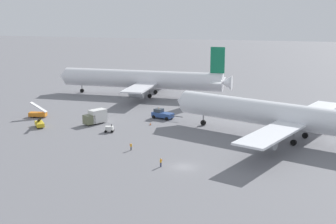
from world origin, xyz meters
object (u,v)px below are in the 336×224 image
airliner_at_gate_left (143,79)px  gse_stair_truck_yellow (38,113)px  gse_catering_truck_tall (95,117)px  ground_crew_ramp_agent_by_cones (131,146)px  traffic_cone_wingtip_starboard (150,124)px  pushback_tug (162,114)px  gse_belt_loader_portside (40,124)px  gse_gpu_cart_small (109,129)px  airliner_being_pushed (287,116)px  ground_crew_wing_walker_right (161,162)px

airliner_at_gate_left → gse_stair_truck_yellow: airliner_at_gate_left is taller
gse_catering_truck_tall → ground_crew_ramp_agent_by_cones: size_ratio=4.02×
airliner_at_gate_left → traffic_cone_wingtip_starboard: (12.61, -36.22, -4.97)m
pushback_tug → gse_belt_loader_portside: size_ratio=1.87×
pushback_tug → traffic_cone_wingtip_starboard: size_ratio=14.58×
pushback_tug → gse_gpu_cart_small: 18.11m
airliner_being_pushed → gse_catering_truck_tall: airliner_being_pushed is taller
airliner_at_gate_left → ground_crew_ramp_agent_by_cones: size_ratio=37.47×
gse_gpu_cart_small → traffic_cone_wingtip_starboard: gse_gpu_cart_small is taller
ground_crew_ramp_agent_by_cones → traffic_cone_wingtip_starboard: (-1.77, 20.73, -0.52)m
gse_catering_truck_tall → ground_crew_wing_walker_right: gse_catering_truck_tall is taller
gse_catering_truck_tall → ground_crew_ramp_agent_by_cones: 24.38m
pushback_tug → gse_stair_truck_yellow: (-32.10, -6.45, -0.15)m
pushback_tug → ground_crew_wing_walker_right: pushback_tug is taller
gse_belt_loader_portside → ground_crew_wing_walker_right: size_ratio=2.78×
gse_gpu_cart_small → ground_crew_ramp_agent_by_cones: (9.28, -12.20, 0.00)m
airliner_being_pushed → ground_crew_ramp_agent_by_cones: (-30.76, -15.64, -4.43)m
ground_crew_ramp_agent_by_cones → traffic_cone_wingtip_starboard: size_ratio=2.57×
gse_stair_truck_yellow → airliner_being_pushed: bearing=-5.4°
gse_belt_loader_portside → gse_catering_truck_tall: gse_catering_truck_tall is taller
ground_crew_ramp_agent_by_cones → pushback_tug: bearing=91.3°
airliner_being_pushed → gse_stair_truck_yellow: bearing=174.6°
gse_belt_loader_portside → traffic_cone_wingtip_starboard: 26.87m
airliner_being_pushed → gse_catering_truck_tall: size_ratio=8.90×
gse_belt_loader_portside → ground_crew_ramp_agent_by_cones: 30.07m
airliner_at_gate_left → gse_stair_truck_yellow: (-18.35, -35.28, -4.23)m
pushback_tug → ground_crew_wing_walker_right: (9.13, -36.50, -0.30)m
airliner_at_gate_left → gse_belt_loader_portside: 46.50m
pushback_tug → gse_stair_truck_yellow: 32.74m
gse_belt_loader_portside → ground_crew_ramp_agent_by_cones: gse_belt_loader_portside is taller
gse_catering_truck_tall → traffic_cone_wingtip_starboard: size_ratio=10.34×
pushback_tug → ground_crew_wing_walker_right: bearing=-76.0°
airliner_at_gate_left → pushback_tug: bearing=-64.5°
pushback_tug → gse_gpu_cart_small: bearing=-118.5°
gse_gpu_cart_small → ground_crew_wing_walker_right: (17.77, -20.59, 0.08)m
airliner_being_pushed → gse_belt_loader_portside: 58.36m
gse_stair_truck_yellow → traffic_cone_wingtip_starboard: gse_stair_truck_yellow is taller
gse_catering_truck_tall → gse_gpu_cart_small: size_ratio=2.63×
gse_stair_truck_yellow → ground_crew_ramp_agent_by_cones: size_ratio=3.12×
ground_crew_ramp_agent_by_cones → ground_crew_wing_walker_right: 11.93m
pushback_tug → gse_stair_truck_yellow: bearing=-168.6°
ground_crew_wing_walker_right → gse_belt_loader_portside: bearing=149.7°
ground_crew_wing_walker_right → traffic_cone_wingtip_starboard: (-10.26, 29.12, -0.60)m
gse_stair_truck_yellow → ground_crew_ramp_agent_by_cones: gse_stair_truck_yellow is taller
ground_crew_ramp_agent_by_cones → airliner_being_pushed: bearing=27.0°
gse_belt_loader_portside → ground_crew_ramp_agent_by_cones: bearing=-24.6°
ground_crew_ramp_agent_by_cones → gse_stair_truck_yellow: bearing=146.5°
gse_catering_truck_tall → traffic_cone_wingtip_starboard: gse_catering_truck_tall is taller
gse_catering_truck_tall → traffic_cone_wingtip_starboard: (13.65, 1.87, -1.48)m
gse_belt_loader_portside → gse_gpu_cart_small: bearing=-1.0°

